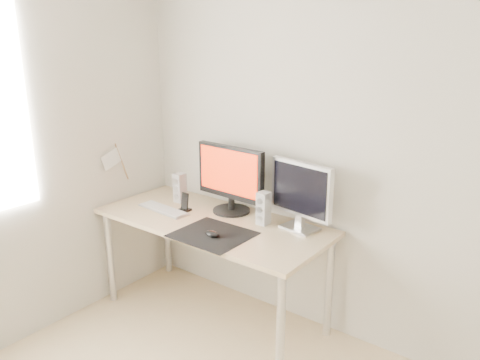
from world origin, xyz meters
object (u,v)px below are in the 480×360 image
Objects in this scene: speaker_left at (180,188)px; main_monitor at (230,177)px; mouse at (212,234)px; desk at (212,230)px; second_monitor at (301,193)px; speaker_right at (263,208)px; keyboard at (163,209)px; phone_dock at (185,205)px.

main_monitor is at bearing 7.51° from speaker_left.
main_monitor is (-0.18, 0.41, 0.23)m from mouse.
desk is at bearing -93.37° from main_monitor.
mouse is 0.46× the size of speaker_left.
second_monitor is at bearing 4.75° from speaker_left.
mouse is 0.71m from speaker_left.
second_monitor is 0.28m from speaker_right.
speaker_left is 1.00× the size of speaker_right.
main_monitor is (0.01, 0.19, 0.33)m from desk.
desk is 3.74× the size of keyboard.
phone_dock is (-0.45, 0.23, 0.02)m from mouse.
second_monitor is 3.43× the size of phone_dock.
speaker_right is at bearing -163.27° from second_monitor.
second_monitor is 0.85m from phone_dock.
desk is at bearing 10.36° from keyboard.
main_monitor is 1.22× the size of second_monitor.
speaker_right is 0.59m from phone_dock.
desk is 0.40m from keyboard.
keyboard is 0.16m from phone_dock.
desk is 0.38m from main_monitor.
speaker_left is (-0.43, -0.06, -0.15)m from main_monitor.
second_monitor is at bearing 50.36° from mouse.
main_monitor is at bearing 86.63° from desk.
speaker_left is (-0.42, 0.13, 0.19)m from desk.
keyboard is at bearing -146.05° from phone_dock.
keyboard is at bearing -80.72° from speaker_left.
keyboard is (-0.93, -0.28, -0.23)m from second_monitor.
mouse is at bearing -48.81° from desk.
speaker_right is (-0.23, -0.07, -0.13)m from second_monitor.
phone_dock is (-0.80, -0.20, -0.20)m from second_monitor.
speaker_right reaches higher than mouse.
speaker_right is at bearing -8.53° from main_monitor.
main_monitor is at bearing 33.42° from keyboard.
phone_dock reaches higher than mouse.
speaker_left is 0.50× the size of keyboard.
phone_dock is at bearing -167.31° from speaker_right.
main_monitor is at bearing 33.17° from phone_dock.
speaker_left is 0.21m from phone_dock.
desk is 2.90× the size of main_monitor.
main_monitor is 0.38m from phone_dock.
desk is 0.28m from phone_dock.
main_monitor reaches higher than keyboard.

